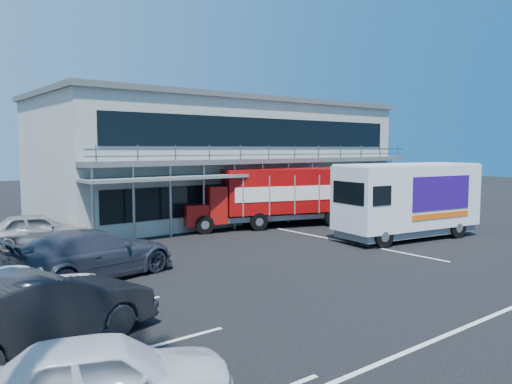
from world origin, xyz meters
TOP-DOWN VIEW (x-y plane):
  - ground at (0.00, 0.00)m, footprint 120.00×120.00m
  - building at (3.00, 14.94)m, footprint 22.40×12.00m
  - red_truck at (2.38, 8.70)m, footprint 9.68×4.92m
  - white_van at (4.95, 2.00)m, footprint 7.60×3.54m
  - parked_car_a at (-12.50, -4.65)m, footprint 4.45×2.89m
  - parked_car_b at (-12.50, -1.01)m, footprint 5.40×2.98m
  - parked_car_c at (-12.50, 0.80)m, footprint 5.60×4.06m
  - parked_car_d at (-9.50, 4.00)m, footprint 6.10×3.54m
  - parked_car_e at (-9.50, 10.80)m, footprint 4.66×2.56m

SIDE VIEW (x-z plane):
  - ground at x=0.00m, z-range 0.00..0.00m
  - parked_car_a at x=-12.50m, z-range 0.00..1.41m
  - parked_car_c at x=-12.50m, z-range 0.00..1.42m
  - parked_car_e at x=-9.50m, z-range 0.00..1.50m
  - parked_car_d at x=-9.50m, z-range 0.00..1.66m
  - parked_car_b at x=-12.50m, z-range 0.00..1.69m
  - red_truck at x=2.38m, z-range 0.15..3.34m
  - white_van at x=4.95m, z-range 0.11..3.68m
  - building at x=3.00m, z-range 0.01..7.31m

